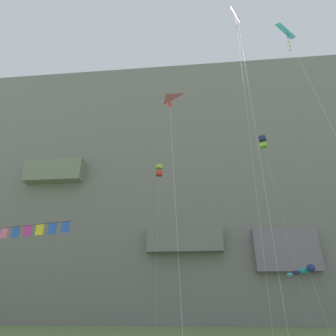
# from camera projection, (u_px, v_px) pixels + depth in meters

# --- Properties ---
(cliff_face) EXTENTS (180.00, 26.45, 58.71)m
(cliff_face) POSITION_uv_depth(u_px,v_px,m) (185.00, 190.00, 72.19)
(cliff_face) COLOR slate
(cliff_face) RESTS_ON ground
(kite_delta_mid_left) EXTENTS (1.84, 3.18, 15.28)m
(kite_delta_mid_left) POSITION_uv_depth(u_px,v_px,m) (166.00, 105.00, 18.16)
(kite_delta_mid_left) COLOR pink
(kite_delta_mid_left) RESTS_ON ground
(kite_diamond_low_right) EXTENTS (3.81, 1.87, 24.28)m
(kite_diamond_low_right) POSITION_uv_depth(u_px,v_px,m) (288.00, 36.00, 22.87)
(kite_diamond_low_right) COLOR teal
(kite_diamond_low_right) RESTS_ON ground
(kite_box_upper_mid) EXTENTS (0.98, 3.56, 20.75)m
(kite_box_upper_mid) POSITION_uv_depth(u_px,v_px,m) (159.00, 171.00, 39.46)
(kite_box_upper_mid) COLOR #8CCC33
(kite_box_upper_mid) RESTS_ON ground
(kite_box_far_left) EXTENTS (2.21, 2.76, 26.81)m
(kite_box_far_left) POSITION_uv_depth(u_px,v_px,m) (263.00, 142.00, 44.26)
(kite_box_far_left) COLOR navy
(kite_box_far_left) RESTS_ON ground
(kite_banner_high_left) EXTENTS (5.16, 5.71, 7.59)m
(kite_banner_high_left) POSITION_uv_depth(u_px,v_px,m) (31.00, 232.00, 16.54)
(kite_banner_high_left) COLOR black
(kite_banner_high_left) RESTS_ON ground
(kite_diamond_high_right) EXTENTS (1.57, 2.97, 30.71)m
(kite_diamond_high_right) POSITION_uv_depth(u_px,v_px,m) (236.00, 21.00, 28.57)
(kite_diamond_high_right) COLOR pink
(kite_diamond_high_right) RESTS_ON ground
(kite_windsock_mid_right) EXTENTS (2.11, 7.11, 6.76)m
(kite_windsock_mid_right) POSITION_uv_depth(u_px,v_px,m) (304.00, 270.00, 26.80)
(kite_windsock_mid_right) COLOR navy
(kite_windsock_mid_right) RESTS_ON ground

